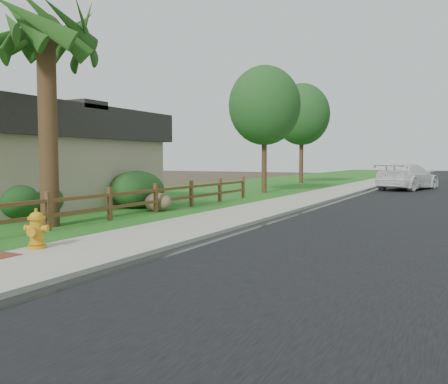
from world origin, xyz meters
The scene contains 18 objects.
ground centered at (0.00, 0.00, 0.00)m, with size 120.00×120.00×0.00m, color #39311F.
road centered at (4.60, 35.00, 0.01)m, with size 8.00×90.00×0.02m, color black.
curb centered at (0.40, 35.00, 0.06)m, with size 0.40×90.00×0.12m, color #9C998E.
wet_gutter centered at (0.75, 35.00, 0.02)m, with size 0.50×90.00×0.00m, color black.
sidewalk centered at (-0.90, 35.00, 0.05)m, with size 2.20×90.00×0.10m, color #A19E8D.
grass_strip centered at (-2.80, 35.00, 0.03)m, with size 1.60×90.00×0.06m, color #1C5117.
lawn_near centered at (-8.00, 35.00, 0.02)m, with size 9.00×90.00×0.04m, color #1C5117.
ranch_fence centered at (-3.60, 6.40, 0.62)m, with size 0.12×16.92×1.10m.
palm_tree centered at (-4.30, 3.50, 5.52)m, with size 3.60×3.60×6.60m.
house centered at (-11.00, 7.00, 2.08)m, with size 10.60×9.60×4.05m.
fire_hydrant centered at (-1.70, 0.78, 0.48)m, with size 0.54×0.44×0.83m.
white_suv centered at (2.67, 25.81, 0.84)m, with size 2.29×5.64×1.64m, color white.
boulder centered at (-3.90, 8.15, 0.36)m, with size 1.08×0.81×0.72m, color brown.
shrub_b centered at (-6.50, 3.90, 0.63)m, with size 1.80×1.80×1.26m, color #18451C.
shrub_c centered at (-6.50, 5.01, 0.58)m, with size 1.60×1.60×1.16m, color #18451C.
shrub_d centered at (-5.39, 8.81, 0.74)m, with size 2.18×2.18×1.49m, color #18451C.
tree_near_left centered at (-4.23, 18.93, 4.95)m, with size 4.06×4.06×7.20m.
tree_mid_left centered at (-5.81, 30.27, 5.46)m, with size 4.42×4.42×7.91m.
Camera 1 is at (6.27, -6.03, 1.95)m, focal length 38.00 mm.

